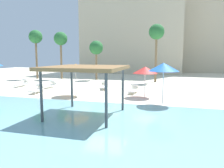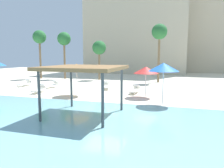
# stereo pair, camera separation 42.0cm
# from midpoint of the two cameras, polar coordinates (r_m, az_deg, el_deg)

# --- Properties ---
(ground_plane) EXTENTS (80.00, 80.00, 0.00)m
(ground_plane) POSITION_cam_midpoint_polar(r_m,az_deg,el_deg) (13.68, -1.00, -6.48)
(ground_plane) COLOR beige
(lagoon_water) EXTENTS (44.00, 13.50, 0.04)m
(lagoon_water) POSITION_cam_midpoint_polar(r_m,az_deg,el_deg) (9.07, -11.77, -13.87)
(lagoon_water) COLOR #7AB7C1
(lagoon_water) RESTS_ON ground
(shade_pavilion) EXTENTS (4.04, 4.04, 2.75)m
(shade_pavilion) POSITION_cam_midpoint_polar(r_m,az_deg,el_deg) (11.67, -6.45, 3.86)
(shade_pavilion) COLOR #42474C
(shade_pavilion) RESTS_ON ground
(beach_umbrella_blue_2) EXTENTS (2.04, 2.04, 2.84)m
(beach_umbrella_blue_2) POSITION_cam_midpoint_polar(r_m,az_deg,el_deg) (14.72, 14.31, 4.35)
(beach_umbrella_blue_2) COLOR silver
(beach_umbrella_blue_2) RESTS_ON ground
(beach_umbrella_orange_3) EXTENTS (2.09, 2.09, 2.65)m
(beach_umbrella_orange_3) POSITION_cam_midpoint_polar(r_m,az_deg,el_deg) (18.00, -8.70, 4.40)
(beach_umbrella_orange_3) COLOR silver
(beach_umbrella_orange_3) RESTS_ON ground
(beach_umbrella_red_4) EXTENTS (1.99, 1.99, 2.45)m
(beach_umbrella_red_4) POSITION_cam_midpoint_polar(r_m,az_deg,el_deg) (17.40, 9.67, 3.66)
(beach_umbrella_red_4) COLOR silver
(beach_umbrella_red_4) RESTS_ON ground
(lounge_chair_0) EXTENTS (0.87, 1.96, 0.74)m
(lounge_chair_0) POSITION_cam_midpoint_polar(r_m,az_deg,el_deg) (20.48, -18.15, -1.24)
(lounge_chair_0) COLOR white
(lounge_chair_0) RESTS_ON ground
(lounge_chair_1) EXTENTS (0.71, 1.93, 0.74)m
(lounge_chair_1) POSITION_cam_midpoint_polar(r_m,az_deg,el_deg) (19.23, 6.70, -1.46)
(lounge_chair_1) COLOR white
(lounge_chair_1) RESTS_ON ground
(lounge_chair_2) EXTENTS (1.11, 1.99, 0.74)m
(lounge_chair_2) POSITION_cam_midpoint_polar(r_m,az_deg,el_deg) (23.22, -15.32, -0.14)
(lounge_chair_2) COLOR white
(lounge_chair_2) RESTS_ON ground
(lounge_chair_3) EXTENTS (0.66, 1.91, 0.74)m
(lounge_chair_3) POSITION_cam_midpoint_polar(r_m,az_deg,el_deg) (25.50, -21.61, 0.26)
(lounge_chair_3) COLOR white
(lounge_chair_3) RESTS_ON ground
(lounge_chair_5) EXTENTS (1.11, 1.99, 0.74)m
(lounge_chair_5) POSITION_cam_midpoint_polar(r_m,az_deg,el_deg) (21.53, -1.07, -0.45)
(lounge_chair_5) COLOR white
(lounge_chair_5) RESTS_ON ground
(palm_tree_0) EXTENTS (1.90, 1.90, 7.19)m
(palm_tree_0) POSITION_cam_midpoint_polar(r_m,az_deg,el_deg) (27.66, 12.90, 12.96)
(palm_tree_0) COLOR brown
(palm_tree_0) RESTS_ON ground
(palm_tree_1) EXTENTS (1.90, 1.90, 5.37)m
(palm_tree_1) POSITION_cam_midpoint_polar(r_m,az_deg,el_deg) (29.96, -3.03, 9.41)
(palm_tree_1) COLOR brown
(palm_tree_1) RESTS_ON ground
(palm_tree_2) EXTENTS (1.90, 1.90, 6.97)m
(palm_tree_2) POSITION_cam_midpoint_polar(r_m,az_deg,el_deg) (33.32, -18.34, 11.44)
(palm_tree_2) COLOR brown
(palm_tree_2) RESTS_ON ground
(palm_tree_3) EXTENTS (1.90, 1.90, 6.69)m
(palm_tree_3) POSITION_cam_midpoint_polar(r_m,az_deg,el_deg) (32.08, -12.22, 11.35)
(palm_tree_3) COLOR brown
(palm_tree_3) RESTS_ON ground
(hotel_block_0) EXTENTS (18.94, 10.54, 20.31)m
(hotel_block_0) POSITION_cam_midpoint_polar(r_m,az_deg,el_deg) (44.84, 7.00, 16.21)
(hotel_block_0) COLOR beige
(hotel_block_0) RESTS_ON ground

